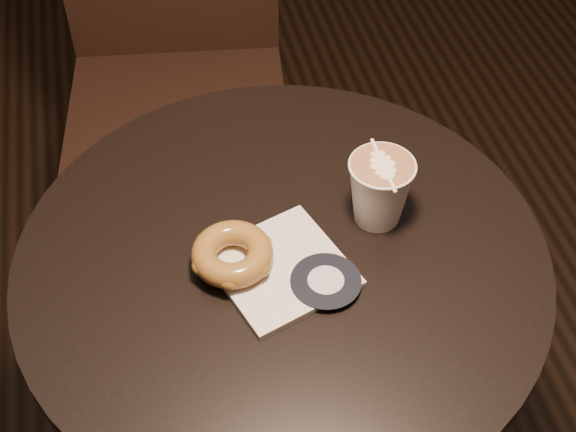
{
  "coord_description": "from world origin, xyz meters",
  "views": [
    {
      "loc": [
        -0.14,
        -0.66,
        1.55
      ],
      "look_at": [
        0.01,
        0.03,
        0.79
      ],
      "focal_mm": 50.0,
      "sensor_mm": 36.0,
      "label": 1
    }
  ],
  "objects": [
    {
      "name": "cafe_table",
      "position": [
        0.0,
        0.0,
        0.55
      ],
      "size": [
        0.7,
        0.7,
        0.75
      ],
      "color": "black",
      "rests_on": "ground"
    },
    {
      "name": "latte_cup",
      "position": [
        0.14,
        0.03,
        0.8
      ],
      "size": [
        0.09,
        0.09,
        0.1
      ],
      "primitive_type": null,
      "color": "silver",
      "rests_on": "cafe_table"
    },
    {
      "name": "doughnut",
      "position": [
        -0.07,
        -0.01,
        0.77
      ],
      "size": [
        0.1,
        0.1,
        0.03
      ],
      "primitive_type": "torus",
      "color": "brown",
      "rests_on": "pastry_bag"
    },
    {
      "name": "chair",
      "position": [
        -0.06,
        0.72,
        0.62
      ],
      "size": [
        0.49,
        0.49,
        1.1
      ],
      "rotation": [
        0.0,
        0.0,
        -0.14
      ],
      "color": "black",
      "rests_on": "ground"
    },
    {
      "name": "pastry_bag",
      "position": [
        -0.01,
        -0.03,
        0.75
      ],
      "size": [
        0.2,
        0.2,
        0.01
      ],
      "primitive_type": "cube",
      "rotation": [
        0.0,
        0.0,
        0.33
      ],
      "color": "silver",
      "rests_on": "cafe_table"
    }
  ]
}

